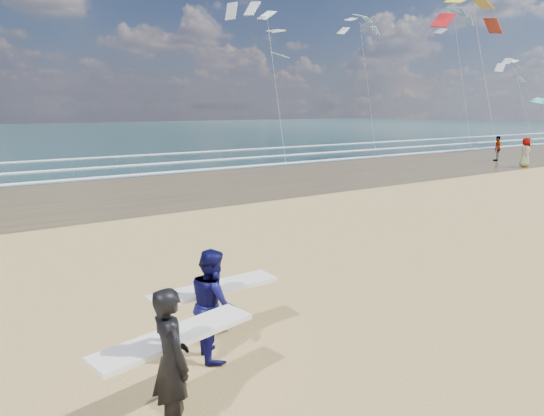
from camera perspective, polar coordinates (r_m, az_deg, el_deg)
wet_sand_strip at (r=32.54m, az=11.46°, el=4.68°), size 220.00×12.00×0.01m
ocean at (r=80.32m, az=-16.98°, el=8.54°), size 220.00×100.00×0.02m
foam_breakers at (r=40.30m, az=1.29°, el=6.32°), size 220.00×11.70×0.05m
surfer_near at (r=6.25m, az=-11.71°, el=-16.92°), size 2.26×1.18×1.88m
surfer_far at (r=7.88m, az=-6.93°, el=-10.94°), size 2.21×1.14×1.78m
beachgoer_0 at (r=36.14m, az=27.67°, el=5.80°), size 1.13×1.04×1.94m
beachgoer_1 at (r=39.33m, az=24.99°, el=6.36°), size 1.16×0.96×1.85m
kite_0 at (r=39.04m, az=23.31°, el=16.52°), size 6.98×4.87×13.20m
kite_1 at (r=36.68m, az=0.22°, el=15.88°), size 5.93×4.75×11.73m
kite_2 at (r=54.87m, az=21.27°, el=15.30°), size 5.64×4.72×14.75m
kite_4 at (r=68.97m, az=27.18°, el=12.13°), size 5.58×4.71×10.62m
kite_5 at (r=50.26m, az=10.99°, el=15.45°), size 5.09×4.66×13.80m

